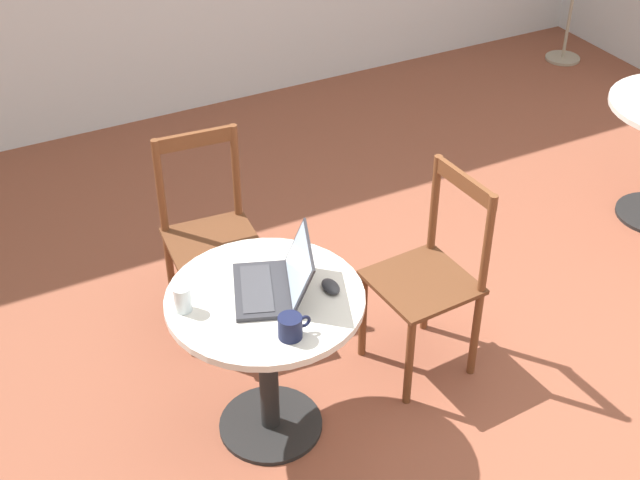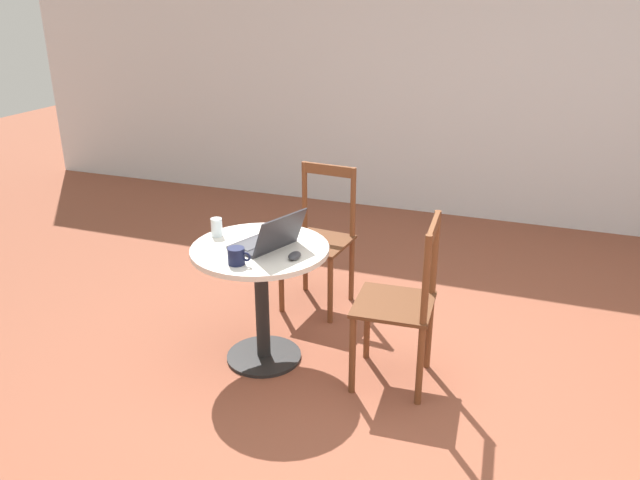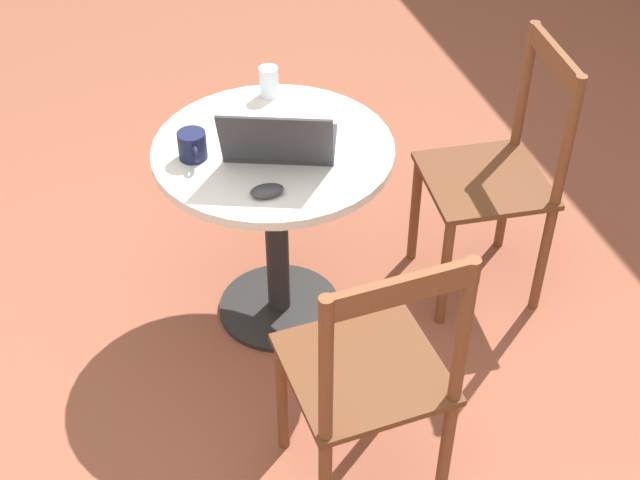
# 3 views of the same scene
# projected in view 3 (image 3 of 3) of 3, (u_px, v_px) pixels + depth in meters

# --- Properties ---
(cafe_table_near) EXTENTS (0.76, 0.76, 0.71)m
(cafe_table_near) POSITION_uv_depth(u_px,v_px,m) (275.00, 191.00, 2.88)
(cafe_table_near) COLOR black
(cafe_table_near) RESTS_ON ground_plane
(chair_near_right) EXTENTS (0.43, 0.43, 0.95)m
(chair_near_right) POSITION_uv_depth(u_px,v_px,m) (370.00, 379.00, 2.35)
(chair_near_right) COLOR brown
(chair_near_right) RESTS_ON ground_plane
(chair_near_back) EXTENTS (0.44, 0.44, 0.95)m
(chair_near_back) POSITION_uv_depth(u_px,v_px,m) (497.00, 178.00, 3.05)
(chair_near_back) COLOR brown
(chair_near_back) RESTS_ON ground_plane
(laptop) EXTENTS (0.39, 0.42, 0.21)m
(laptop) POSITION_uv_depth(u_px,v_px,m) (280.00, 141.00, 2.71)
(laptop) COLOR #2D2D33
(laptop) RESTS_ON cafe_table_near
(mouse) EXTENTS (0.06, 0.10, 0.03)m
(mouse) POSITION_uv_depth(u_px,v_px,m) (267.00, 191.00, 2.57)
(mouse) COLOR #2D2D33
(mouse) RESTS_ON cafe_table_near
(mug) EXTENTS (0.13, 0.09, 0.09)m
(mug) POSITION_uv_depth(u_px,v_px,m) (192.00, 146.00, 2.70)
(mug) COLOR #141938
(mug) RESTS_ON cafe_table_near
(drinking_glass) EXTENTS (0.06, 0.06, 0.10)m
(drinking_glass) POSITION_uv_depth(u_px,v_px,m) (269.00, 82.00, 2.97)
(drinking_glass) COLOR silver
(drinking_glass) RESTS_ON cafe_table_near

